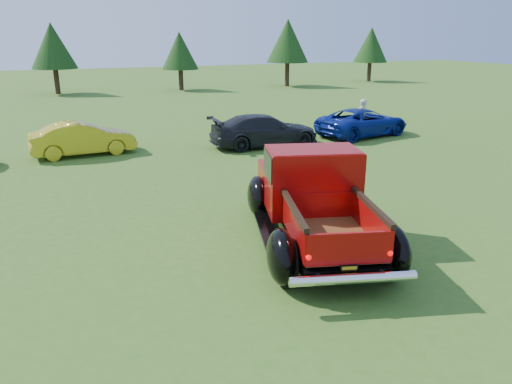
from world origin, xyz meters
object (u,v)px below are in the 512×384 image
tree_mid_left (53,46)px  tree_mid_right (180,51)px  pickup_truck (312,196)px  show_car_grey (264,130)px  spectator (362,117)px  tree_east (288,41)px  show_car_blue (363,122)px  show_car_yellow (83,139)px  tree_far_east (371,45)px

tree_mid_left → tree_mid_right: 9.06m
pickup_truck → show_car_grey: 9.18m
tree_mid_right → spectator: bearing=-84.0°
tree_mid_left → tree_east: bearing=-4.8°
tree_mid_left → show_car_blue: 24.93m
show_car_blue → spectator: 0.22m
tree_east → show_car_blue: tree_east is taller
tree_east → show_car_yellow: size_ratio=1.49×
tree_mid_right → pickup_truck: 30.58m
show_car_grey → show_car_blue: size_ratio=1.01×
pickup_truck → tree_mid_left: bearing=113.5°
tree_mid_right → tree_east: tree_east is taller
show_car_blue → spectator: bearing=-5.7°
tree_mid_right → spectator: 21.22m
tree_mid_left → show_car_yellow: bearing=-90.3°
tree_mid_right → tree_east: bearing=-3.2°
tree_east → show_car_grey: 23.97m
tree_mid_left → show_car_grey: size_ratio=1.18×
tree_far_east → show_car_yellow: bearing=-142.8°
tree_mid_right → spectator: (2.20, -20.99, -2.19)m
tree_mid_right → show_car_grey: (-2.50, -21.31, -2.36)m
tree_far_east → spectator: (-15.80, -21.49, -2.47)m
spectator → pickup_truck: bearing=29.1°
show_car_yellow → spectator: spectator is taller
show_car_yellow → spectator: size_ratio=2.32×
tree_mid_left → tree_mid_right: bearing=-6.3°
show_car_yellow → spectator: (11.30, -0.91, 0.18)m
show_car_blue → spectator: spectator is taller
tree_mid_right → tree_east: (9.00, -0.50, 0.68)m
tree_far_east → show_car_grey: 30.05m
tree_mid_right → tree_far_east: (18.00, 0.50, 0.27)m
tree_mid_left → spectator: bearing=-63.0°
tree_east → spectator: 21.78m
pickup_truck → show_car_blue: pickup_truck is taller
tree_far_east → pickup_truck: (-23.36, -30.54, -2.33)m
tree_east → tree_mid_right: bearing=176.8°
tree_mid_left → show_car_grey: tree_mid_left is taller
tree_east → show_car_grey: bearing=-118.9°
tree_mid_left → pickup_truck: 31.35m
tree_mid_right → spectator: size_ratio=2.83×
tree_east → pickup_truck: 32.95m
tree_mid_left → show_car_blue: size_ratio=1.19×
tree_mid_left → show_car_grey: bearing=-73.8°
tree_east → spectator: (-6.80, -20.49, -2.88)m
tree_mid_right → tree_far_east: 18.01m
show_car_yellow → show_car_blue: show_car_yellow is taller
pickup_truck → tree_east: bearing=80.8°
show_car_blue → pickup_truck: bearing=129.1°
spectator → show_car_grey: bearing=-17.2°
show_car_grey → spectator: size_ratio=2.72×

